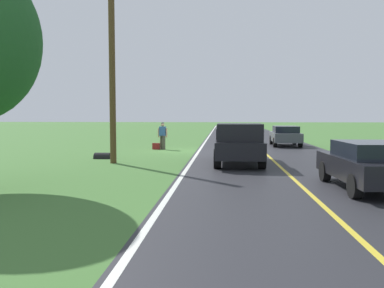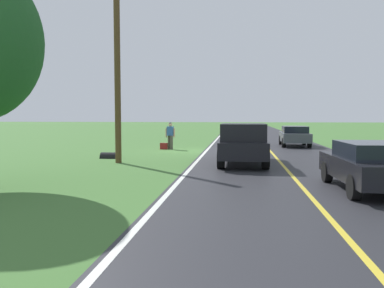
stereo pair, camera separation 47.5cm
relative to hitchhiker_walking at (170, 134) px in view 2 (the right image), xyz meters
name	(u,v)px [view 2 (the right image)]	position (x,y,z in m)	size (l,w,h in m)	color
ground_plane	(189,151)	(-1.30, 0.95, -0.98)	(200.00, 200.00, 0.00)	#427033
road_surface	(271,152)	(-6.24, 0.95, -0.98)	(8.10, 120.00, 0.00)	#28282D
lane_edge_line	(206,151)	(-2.37, 0.95, -0.98)	(0.16, 117.60, 0.00)	silver
lane_centre_line	(271,152)	(-6.24, 0.95, -0.98)	(0.14, 117.60, 0.00)	gold
hitchhiker_walking	(170,134)	(0.00, 0.00, 0.00)	(0.62, 0.53, 1.75)	#4C473D
suitcase_carried	(164,146)	(0.43, 0.04, -0.78)	(0.20, 0.46, 0.41)	maroon
pickup_truck_passing	(243,143)	(-4.51, 7.52, -0.01)	(2.12, 5.41, 1.82)	black
sedan_mid_oncoming	(370,165)	(-8.07, 13.32, -0.23)	(2.04, 4.45, 1.41)	black
sedan_near_oncoming	(295,135)	(-8.22, -3.62, -0.23)	(2.03, 4.45, 1.41)	#4C5156
utility_pole_roadside	(117,81)	(1.15, 7.48, 2.76)	(0.28, 0.28, 7.48)	brown
drainage_culvert	(109,158)	(2.20, 5.62, -0.98)	(0.60, 0.60, 0.80)	black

